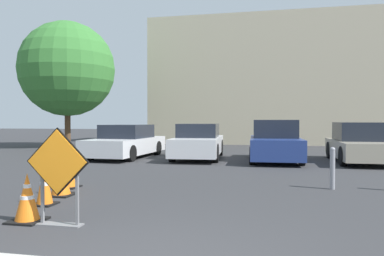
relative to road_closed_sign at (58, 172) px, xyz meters
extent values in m
plane|color=#333335|center=(1.77, 8.44, -0.79)|extent=(96.00, 96.00, 0.00)
cube|color=black|center=(0.00, 0.00, 0.14)|extent=(0.98, 0.02, 0.98)
cube|color=orange|center=(0.00, -0.02, 0.14)|extent=(0.93, 0.02, 0.93)
cube|color=slate|center=(0.00, 0.04, -0.78)|extent=(0.68, 0.20, 0.02)
cube|color=slate|center=(-0.28, 0.04, -0.32)|extent=(0.04, 0.04, 0.93)
cube|color=slate|center=(0.28, 0.04, -0.32)|extent=(0.04, 0.04, 0.93)
cube|color=black|center=(-0.59, 0.12, -0.77)|extent=(0.48, 0.48, 0.03)
cone|color=orange|center=(-0.59, 0.12, -0.41)|extent=(0.36, 0.36, 0.70)
cylinder|color=white|center=(-0.59, 0.12, -0.25)|extent=(0.11, 0.11, 0.06)
cylinder|color=white|center=(-0.59, 0.12, -0.42)|extent=(0.20, 0.20, 0.06)
cube|color=black|center=(-0.99, 1.18, -0.77)|extent=(0.38, 0.38, 0.03)
cone|color=orange|center=(-0.99, 1.18, -0.39)|extent=(0.29, 0.29, 0.74)
cylinder|color=white|center=(-0.99, 1.18, -0.22)|extent=(0.09, 0.09, 0.07)
cylinder|color=white|center=(-0.99, 1.18, -0.40)|extent=(0.16, 0.16, 0.07)
cube|color=black|center=(-1.18, 2.02, -0.77)|extent=(0.52, 0.52, 0.03)
cone|color=orange|center=(-1.18, 2.02, -0.38)|extent=(0.39, 0.39, 0.75)
cylinder|color=white|center=(-1.18, 2.02, -0.22)|extent=(0.12, 0.12, 0.07)
cylinder|color=white|center=(-1.18, 2.02, -0.40)|extent=(0.21, 0.21, 0.07)
cube|color=black|center=(-1.48, 2.84, -0.77)|extent=(0.44, 0.44, 0.03)
cone|color=orange|center=(-1.48, 2.84, -0.39)|extent=(0.33, 0.33, 0.73)
cylinder|color=white|center=(-1.48, 2.84, -0.23)|extent=(0.10, 0.10, 0.07)
cylinder|color=white|center=(-1.48, 2.84, -0.41)|extent=(0.18, 0.18, 0.07)
cube|color=silver|center=(-2.83, 9.65, -0.31)|extent=(2.06, 4.63, 0.63)
cube|color=#1E232D|center=(-2.83, 9.76, 0.28)|extent=(1.72, 2.17, 0.55)
cylinder|color=black|center=(-2.05, 8.20, -0.48)|extent=(0.23, 0.62, 0.61)
cylinder|color=black|center=(-3.75, 8.28, -0.48)|extent=(0.23, 0.62, 0.61)
cylinder|color=black|center=(-1.92, 11.01, -0.48)|extent=(0.23, 0.62, 0.61)
cylinder|color=black|center=(-3.61, 11.09, -0.48)|extent=(0.23, 0.62, 0.61)
cube|color=silver|center=(0.16, 9.82, -0.27)|extent=(2.04, 4.50, 0.67)
cube|color=#1E232D|center=(0.16, 9.93, 0.33)|extent=(1.67, 2.12, 0.54)
cylinder|color=black|center=(1.06, 8.52, -0.45)|extent=(0.25, 0.70, 0.68)
cylinder|color=black|center=(-0.54, 8.41, -0.45)|extent=(0.25, 0.70, 0.68)
cylinder|color=black|center=(0.87, 11.24, -0.45)|extent=(0.25, 0.70, 0.68)
cylinder|color=black|center=(-0.73, 11.13, -0.45)|extent=(0.25, 0.70, 0.68)
cube|color=navy|center=(3.16, 9.49, -0.26)|extent=(1.96, 4.20, 0.71)
cube|color=#1E232D|center=(3.16, 9.59, 0.42)|extent=(1.65, 1.96, 0.66)
cylinder|color=black|center=(4.04, 8.24, -0.48)|extent=(0.22, 0.62, 0.62)
cylinder|color=black|center=(2.39, 8.18, -0.48)|extent=(0.22, 0.62, 0.62)
cylinder|color=black|center=(3.93, 10.80, -0.48)|extent=(0.22, 0.62, 0.62)
cylinder|color=black|center=(2.29, 10.74, -0.48)|extent=(0.22, 0.62, 0.62)
cube|color=#A39984|center=(6.16, 9.61, -0.30)|extent=(1.82, 4.17, 0.61)
cube|color=#1E232D|center=(6.16, 9.71, 0.33)|extent=(1.58, 1.93, 0.66)
cylinder|color=black|center=(5.36, 8.31, -0.46)|extent=(0.21, 0.67, 0.66)
cylinder|color=black|center=(6.95, 10.91, -0.46)|extent=(0.21, 0.67, 0.66)
cylinder|color=black|center=(5.33, 10.88, -0.46)|extent=(0.21, 0.67, 0.66)
cylinder|color=gray|center=(4.34, 3.86, -0.35)|extent=(0.11, 0.11, 0.88)
sphere|color=gray|center=(4.34, 3.86, 0.09)|extent=(0.12, 0.12, 0.12)
cube|color=beige|center=(3.39, 20.90, 3.31)|extent=(16.51, 5.00, 8.19)
cylinder|color=#513823|center=(-8.27, 14.43, 0.43)|extent=(0.32, 0.32, 2.43)
sphere|color=#387A33|center=(-8.27, 14.43, 3.64)|extent=(5.32, 5.32, 5.32)
camera|label=1|loc=(2.99, -4.85, 0.74)|focal=35.00mm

